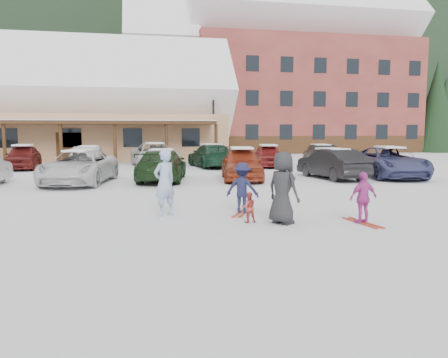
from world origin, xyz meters
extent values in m
plane|color=white|center=(0.00, 0.00, 0.00)|extent=(160.00, 160.00, 0.00)
cube|color=black|center=(0.00, 85.00, 19.00)|extent=(300.00, 70.00, 38.00)
cube|color=tan|center=(-9.00, 28.00, 1.80)|extent=(28.00, 10.00, 3.60)
cube|color=#422814|center=(-9.00, 21.80, 2.90)|extent=(25.20, 2.60, 0.25)
cube|color=white|center=(-9.00, 28.00, 5.54)|extent=(29.12, 9.69, 9.69)
cube|color=maroon|center=(16.00, 38.00, 6.00)|extent=(24.00, 14.00, 12.00)
cube|color=maroon|center=(0.50, 38.00, 4.50)|extent=(7.00, 12.60, 9.00)
cube|color=white|center=(16.00, 38.00, 14.69)|extent=(24.96, 13.57, 13.57)
cube|color=#422814|center=(16.00, 31.04, 0.90)|extent=(24.00, 0.10, 1.80)
cylinder|color=black|center=(3.95, 23.98, 2.69)|extent=(0.16, 0.16, 5.37)
cube|color=black|center=(3.95, 23.98, 5.50)|extent=(0.50, 0.25, 0.25)
cylinder|color=black|center=(30.00, 32.00, 0.66)|extent=(0.60, 0.60, 1.32)
cone|color=black|center=(30.00, 32.00, 6.27)|extent=(4.84, 4.84, 9.90)
cylinder|color=black|center=(6.00, 44.00, 0.54)|extent=(0.60, 0.60, 1.08)
cone|color=black|center=(6.00, 44.00, 5.13)|extent=(3.96, 3.96, 8.10)
cylinder|color=black|center=(34.00, 46.00, 0.69)|extent=(0.60, 0.60, 1.38)
cone|color=black|center=(34.00, 46.00, 6.55)|extent=(5.06, 5.06, 10.35)
imported|color=#9AB0D9|center=(-1.32, 1.20, 0.92)|extent=(0.80, 0.73, 1.84)
imported|color=#AB3933|center=(0.71, -0.14, 0.39)|extent=(0.38, 0.30, 0.78)
imported|color=#181B3C|center=(0.84, 1.09, 0.72)|extent=(1.07, 0.91, 1.44)
cube|color=#B33219|center=(0.84, 1.09, 0.01)|extent=(0.83, 1.33, 0.03)
imported|color=#C0399A|center=(3.51, -0.80, 0.65)|extent=(0.80, 0.43, 1.31)
cube|color=#B33219|center=(3.51, -0.80, 0.01)|extent=(0.40, 1.41, 0.03)
imported|color=#252628|center=(1.51, -0.43, 0.91)|extent=(0.96, 1.06, 1.81)
imported|color=silver|center=(-4.57, 9.27, 0.74)|extent=(3.33, 5.65, 1.48)
imported|color=#193116|center=(-0.95, 9.64, 0.73)|extent=(2.84, 5.28, 1.45)
imported|color=#9F391E|center=(2.78, 9.31, 0.77)|extent=(2.48, 4.72, 1.53)
imported|color=black|center=(7.22, 8.96, 0.73)|extent=(2.08, 4.59, 1.46)
imported|color=#3E4272|center=(10.31, 9.05, 0.76)|extent=(3.36, 5.80, 1.52)
imported|color=maroon|center=(-8.86, 17.53, 0.74)|extent=(2.06, 4.44, 1.47)
imported|color=#9B9C9F|center=(-4.94, 16.52, 0.70)|extent=(1.61, 4.29, 1.40)
imported|color=silver|center=(-0.98, 17.66, 0.77)|extent=(3.21, 5.82, 1.54)
imported|color=#153824|center=(2.53, 16.73, 0.73)|extent=(2.70, 5.28, 1.47)
imported|color=maroon|center=(6.22, 16.32, 0.71)|extent=(2.33, 4.37, 1.41)
imported|color=black|center=(10.04, 16.82, 0.70)|extent=(2.08, 4.41, 1.40)
camera|label=1|loc=(-2.01, -10.75, 2.33)|focal=35.00mm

